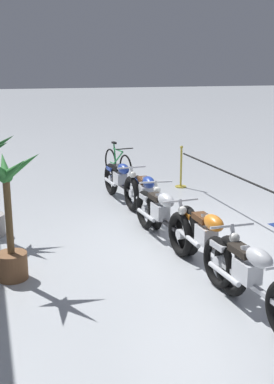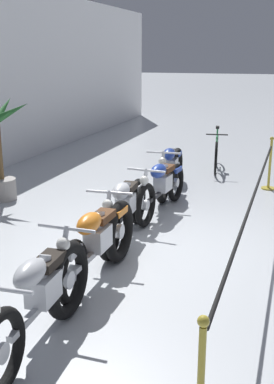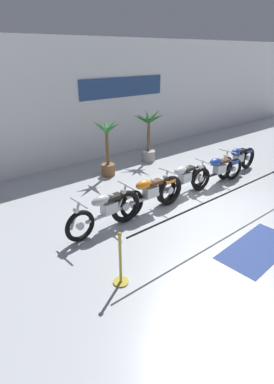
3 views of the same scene
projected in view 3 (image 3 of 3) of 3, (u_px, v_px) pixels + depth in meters
The scene contains 11 objects.
ground_plane at pixel (201, 204), 8.07m from camera, with size 120.00×120.00×0.00m, color #B2B7BC.
back_wall at pixel (95, 101), 10.78m from camera, with size 28.00×0.29×4.20m.
motorcycle_silver_0 at pixel (107, 210), 6.78m from camera, with size 2.21×0.62×0.94m.
motorcycle_orange_1 at pixel (149, 195), 7.46m from camera, with size 2.28×0.62×0.98m.
motorcycle_silver_2 at pixel (183, 180), 8.42m from camera, with size 2.19×0.62×0.94m.
motorcycle_blue_3 at pixel (218, 170), 9.07m from camera, with size 2.17×0.62×0.93m.
motorcycle_blue_4 at pixel (237, 160), 9.91m from camera, with size 2.17×0.62×0.95m.
potted_palm_left_of_row at pixel (107, 150), 9.58m from camera, with size 0.89×0.96×1.88m.
potted_palm_right_of_row at pixel (148, 137), 10.90m from camera, with size 1.11×1.11×1.89m.
stanchion_far_left at pixel (206, 210), 6.33m from camera, with size 7.00×0.28×1.05m.
floor_banner at pixel (258, 248), 6.26m from camera, with size 1.95×0.92×0.01m, color navy.
Camera 3 is at (-5.86, -4.46, 3.73)m, focal length 28.00 mm.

